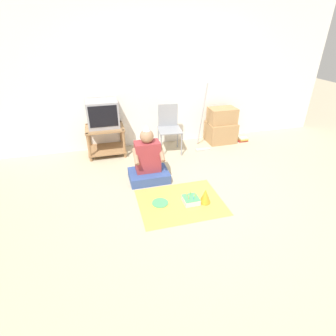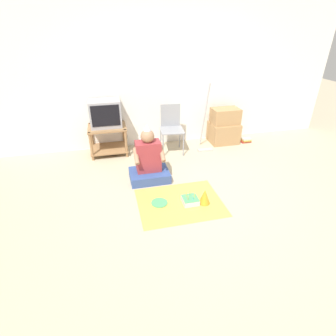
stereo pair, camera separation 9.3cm
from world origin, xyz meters
name	(u,v)px [view 2 (the right image)]	position (x,y,z in m)	size (l,w,h in m)	color
ground_plane	(212,205)	(0.00, 0.00, 0.00)	(16.00, 16.00, 0.00)	tan
wall_back	(171,75)	(0.00, 2.20, 1.27)	(6.40, 0.06, 2.55)	white
tv_stand	(108,137)	(-1.23, 1.91, 0.31)	(0.65, 0.52, 0.51)	#997047
tv	(105,113)	(-1.23, 1.93, 0.74)	(0.52, 0.40, 0.45)	#99999E
folding_chair	(171,125)	(-0.10, 1.78, 0.48)	(0.44, 0.45, 0.83)	gray
cardboard_box_stack	(224,127)	(0.99, 1.91, 0.31)	(0.54, 0.45, 0.67)	#A87F51
dust_mop	(205,131)	(0.51, 1.67, 0.36)	(0.28, 0.34, 1.23)	#B2ADA3
book_pile	(246,140)	(1.44, 1.79, 0.04)	(0.20, 0.15, 0.08)	#B72D28
person_seated	(149,162)	(-0.68, 0.85, 0.28)	(0.58, 0.43, 0.86)	#334C8C
party_cloth	(180,202)	(-0.39, 0.15, 0.00)	(1.11, 0.87, 0.01)	#EFA84C
birthday_cake	(190,200)	(-0.26, 0.10, 0.05)	(0.20, 0.20, 0.15)	silver
party_hat_blue	(205,197)	(-0.08, 0.06, 0.11)	(0.15, 0.15, 0.20)	gold
paper_plate	(159,203)	(-0.66, 0.19, 0.01)	(0.22, 0.22, 0.01)	#4CB266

